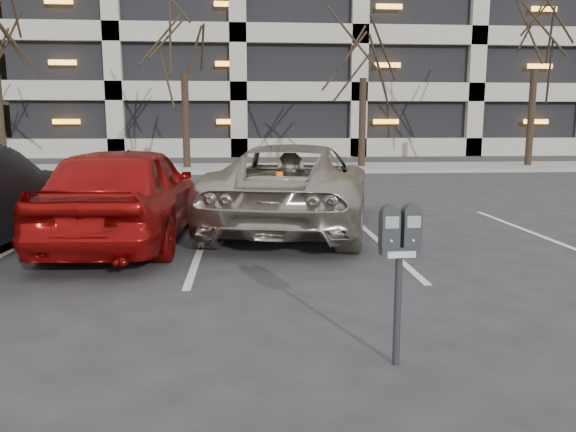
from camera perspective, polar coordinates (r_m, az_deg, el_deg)
name	(u,v)px	position (r m, az deg, el deg)	size (l,w,h in m)	color
ground	(306,281)	(6.77, 1.87, -6.64)	(140.00, 140.00, 0.00)	#28282B
sidewalk	(263,168)	(22.55, -2.57, 4.89)	(80.00, 4.00, 0.12)	gray
stall_lines	(203,242)	(8.99, -8.66, -2.65)	(16.90, 5.20, 0.00)	silver
parking_garage	(424,15)	(42.90, 13.68, 19.19)	(52.00, 20.00, 19.00)	black
tree_b	(183,12)	(22.95, -10.67, 19.69)	(3.65, 3.65, 8.29)	black
tree_c	(365,21)	(23.28, 7.78, 19.06)	(3.51, 3.51, 7.99)	black
tree_d	(539,6)	(25.74, 24.13, 18.85)	(3.90, 3.90, 8.85)	black
parking_meter	(400,246)	(4.36, 11.28, -2.96)	(0.33, 0.14, 1.25)	black
suv_silver	(294,186)	(10.07, 0.62, 3.07)	(3.60, 5.83, 1.51)	#A99F90
car_red	(127,193)	(9.10, -16.05, 2.22)	(1.86, 4.62, 1.57)	#9B0F0E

